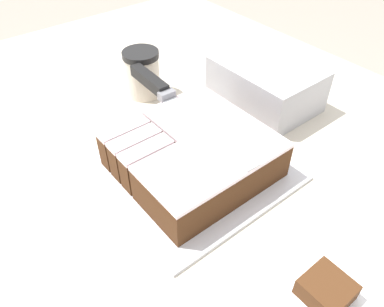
# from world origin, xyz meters

# --- Properties ---
(countertop) EXTENTS (1.40, 1.10, 0.91)m
(countertop) POSITION_xyz_m (0.00, 0.00, 0.46)
(countertop) COLOR beige
(countertop) RESTS_ON ground_plane
(cake_board) EXTENTS (0.29, 0.30, 0.01)m
(cake_board) POSITION_xyz_m (0.04, -0.01, 0.91)
(cake_board) COLOR silver
(cake_board) RESTS_ON countertop
(cake) EXTENTS (0.23, 0.23, 0.07)m
(cake) POSITION_xyz_m (0.05, -0.01, 0.95)
(cake) COLOR #472814
(cake) RESTS_ON cake_board
(knife) EXTENTS (0.35, 0.04, 0.02)m
(knife) POSITION_xyz_m (-0.08, 0.02, 1.00)
(knife) COLOR silver
(knife) RESTS_ON cake
(coffee_cup) EXTENTS (0.08, 0.08, 0.10)m
(coffee_cup) POSITION_xyz_m (-0.22, 0.06, 0.96)
(coffee_cup) COLOR beige
(coffee_cup) RESTS_ON countertop
(paper_napkin) EXTENTS (0.15, 0.15, 0.01)m
(paper_napkin) POSITION_xyz_m (0.33, -0.03, 0.91)
(paper_napkin) COLOR white
(paper_napkin) RESTS_ON countertop
(brownie) EXTENTS (0.06, 0.06, 0.03)m
(brownie) POSITION_xyz_m (0.33, -0.03, 0.93)
(brownie) COLOR #472814
(brownie) RESTS_ON paper_napkin
(storage_box) EXTENTS (0.21, 0.15, 0.09)m
(storage_box) POSITION_xyz_m (-0.03, 0.24, 0.96)
(storage_box) COLOR #B2B2B7
(storage_box) RESTS_ON countertop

